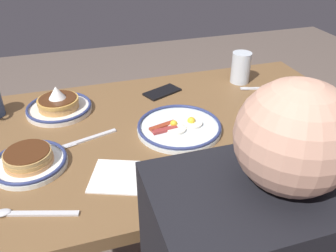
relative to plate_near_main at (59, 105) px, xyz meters
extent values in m
cube|color=brown|center=(-0.34, 0.22, -0.04)|extent=(1.39, 0.81, 0.04)
cylinder|color=brown|center=(-0.93, -0.09, -0.41)|extent=(0.08, 0.08, 0.69)
cylinder|color=brown|center=(0.25, -0.09, -0.41)|extent=(0.08, 0.08, 0.69)
cylinder|color=silver|center=(0.00, 0.00, -0.02)|extent=(0.23, 0.23, 0.01)
torus|color=navy|center=(0.00, 0.00, 0.00)|extent=(0.23, 0.23, 0.01)
cylinder|color=tan|center=(0.00, 0.00, 0.00)|extent=(0.14, 0.14, 0.01)
cylinder|color=tan|center=(0.00, 0.00, 0.01)|extent=(0.14, 0.14, 0.01)
cylinder|color=gold|center=(0.00, 0.00, 0.02)|extent=(0.14, 0.14, 0.01)
cylinder|color=#4C2814|center=(0.00, 0.00, 0.03)|extent=(0.13, 0.13, 0.00)
cone|color=white|center=(0.00, 0.00, 0.05)|extent=(0.06, 0.06, 0.04)
cylinder|color=white|center=(-0.72, 0.28, -0.02)|extent=(0.24, 0.24, 0.01)
torus|color=navy|center=(-0.72, 0.28, 0.00)|extent=(0.24, 0.24, 0.01)
cube|color=gold|center=(-0.74, 0.25, 0.00)|extent=(0.11, 0.07, 0.02)
ellipsoid|color=brown|center=(-0.68, 0.31, 0.00)|extent=(0.03, 0.02, 0.02)
ellipsoid|color=brown|center=(-0.68, 0.29, 0.01)|extent=(0.04, 0.03, 0.03)
ellipsoid|color=brown|center=(-0.68, 0.31, 0.01)|extent=(0.04, 0.03, 0.03)
ellipsoid|color=brown|center=(-0.68, 0.32, 0.01)|extent=(0.05, 0.04, 0.04)
cylinder|color=white|center=(-0.37, 0.25, -0.02)|extent=(0.28, 0.28, 0.01)
torus|color=navy|center=(-0.37, 0.25, 0.00)|extent=(0.27, 0.27, 0.01)
cylinder|color=white|center=(-0.41, 0.25, -0.01)|extent=(0.07, 0.07, 0.01)
sphere|color=yellow|center=(-0.41, 0.24, 0.00)|extent=(0.03, 0.03, 0.03)
cylinder|color=white|center=(-0.35, 0.27, -0.01)|extent=(0.06, 0.06, 0.01)
sphere|color=yellow|center=(-0.35, 0.24, 0.00)|extent=(0.02, 0.02, 0.02)
cube|color=#983721|center=(-0.32, 0.24, 0.00)|extent=(0.10, 0.04, 0.01)
cube|color=#9B3332|center=(-0.32, 0.26, 0.00)|extent=(0.09, 0.03, 0.01)
cylinder|color=white|center=(0.09, 0.30, -0.02)|extent=(0.21, 0.21, 0.01)
torus|color=navy|center=(0.09, 0.30, 0.00)|extent=(0.21, 0.21, 0.01)
cylinder|color=tan|center=(0.09, 0.30, 0.00)|extent=(0.13, 0.13, 0.01)
cylinder|color=tan|center=(0.09, 0.30, 0.01)|extent=(0.13, 0.13, 0.01)
cylinder|color=tan|center=(0.09, 0.30, 0.02)|extent=(0.13, 0.13, 0.01)
cylinder|color=#4C2814|center=(0.09, 0.30, 0.03)|extent=(0.12, 0.12, 0.00)
cylinder|color=silver|center=(-0.73, -0.04, 0.04)|extent=(0.08, 0.08, 0.13)
cylinder|color=black|center=(-0.73, -0.04, 0.02)|extent=(0.07, 0.07, 0.09)
cube|color=black|center=(-0.39, -0.03, -0.02)|extent=(0.16, 0.12, 0.01)
cube|color=white|center=(-0.14, 0.42, -0.02)|extent=(0.19, 0.18, 0.00)
cube|color=silver|center=(-0.80, 0.06, -0.02)|extent=(0.18, 0.06, 0.01)
cube|color=silver|center=(-0.72, 0.03, -0.02)|extent=(0.03, 0.01, 0.00)
cube|color=silver|center=(-0.72, 0.03, -0.02)|extent=(0.03, 0.01, 0.00)
cube|color=silver|center=(-0.72, 0.04, -0.02)|extent=(0.03, 0.01, 0.00)
cube|color=silver|center=(-0.72, 0.04, -0.02)|extent=(0.03, 0.01, 0.00)
cube|color=silver|center=(-0.08, 0.22, -0.02)|extent=(0.19, 0.07, 0.01)
cube|color=silver|center=(0.00, 0.24, -0.02)|extent=(0.09, 0.04, 0.00)
cube|color=silver|center=(0.07, 0.50, -0.02)|extent=(0.19, 0.07, 0.01)
ellipsoid|color=silver|center=(0.15, 0.48, -0.02)|extent=(0.04, 0.03, 0.01)
sphere|color=#D9A185|center=(-0.34, 0.82, 0.32)|extent=(0.17, 0.17, 0.17)
cylinder|color=#D1AF86|center=(-0.29, 0.64, 0.02)|extent=(0.08, 0.08, 0.26)
camera|label=1|loc=(-0.05, 1.16, 0.59)|focal=37.29mm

